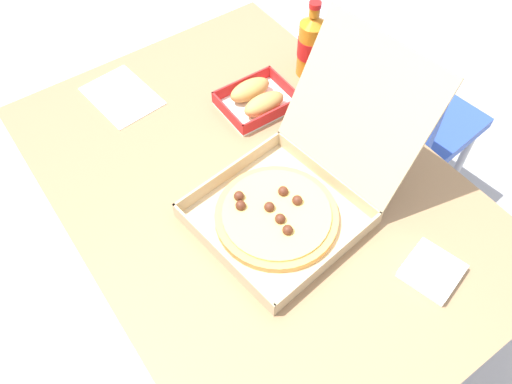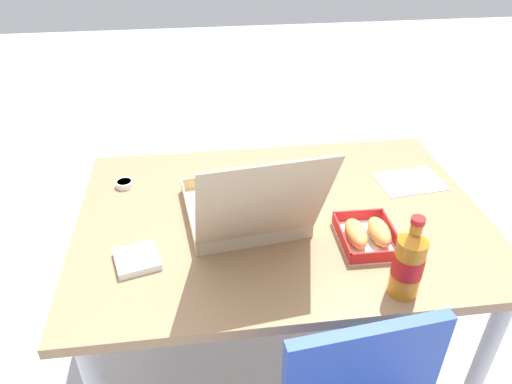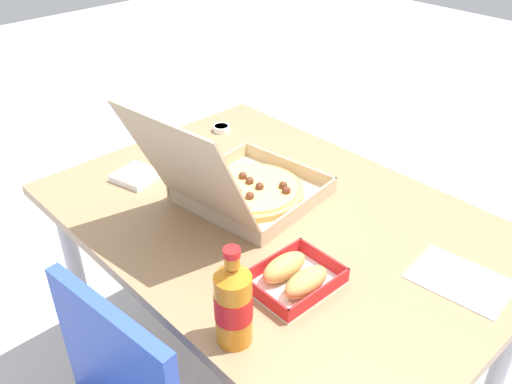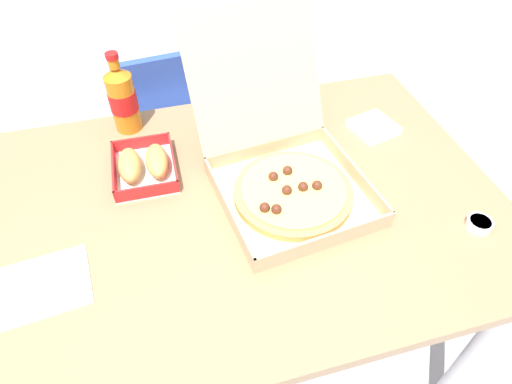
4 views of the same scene
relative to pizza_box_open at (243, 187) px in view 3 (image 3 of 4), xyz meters
name	(u,v)px [view 3 (image 3 of 4)]	position (x,y,z in m)	size (l,w,h in m)	color
dining_table	(276,242)	(-0.11, -0.02, -0.13)	(1.21, 0.85, 0.73)	#997551
pizza_box_open	(243,187)	(0.00, 0.00, 0.00)	(0.38, 0.51, 0.34)	tan
bread_side_box	(295,276)	(-0.32, 0.14, -0.02)	(0.15, 0.19, 0.06)	white
cola_bottle	(233,303)	(-0.35, 0.33, 0.05)	(0.07, 0.07, 0.22)	orange
paper_menu	(460,280)	(-0.56, -0.14, -0.05)	(0.21, 0.15, 0.00)	white
napkin_pile	(136,176)	(0.30, 0.14, -0.04)	(0.11, 0.11, 0.02)	white
dipping_sauce_cup	(221,128)	(0.37, -0.24, -0.04)	(0.06, 0.06, 0.02)	white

